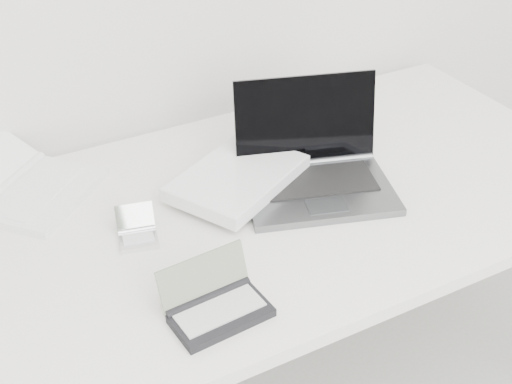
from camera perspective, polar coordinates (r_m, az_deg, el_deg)
desk at (r=1.57m, az=0.26°, el=-2.20°), size 1.60×0.80×0.73m
laptop_large at (r=1.57m, az=1.68°, el=1.45°), size 0.52×0.42×0.22m
netbook_open_white at (r=1.64m, az=-18.08°, el=0.51°), size 0.41×0.41×0.10m
pda_silver at (r=1.45m, az=-9.46°, el=-3.32°), size 0.10×0.11×0.06m
palmtop_charcoal at (r=1.27m, az=-3.22°, el=-9.04°), size 0.18×0.14×0.09m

